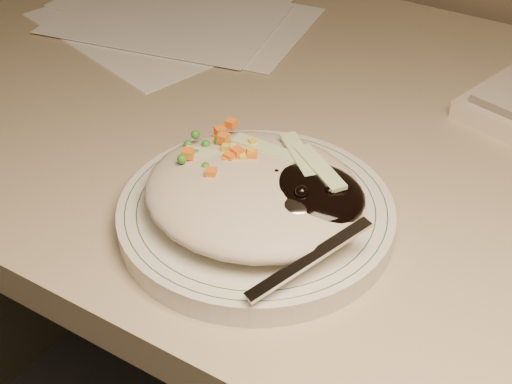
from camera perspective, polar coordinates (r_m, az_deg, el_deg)
The scene contains 5 objects.
desk at distance 0.89m, azimuth 9.07°, elevation -6.56°, with size 1.40×0.70×0.74m.
plate at distance 0.63m, azimuth 0.00°, elevation -1.86°, with size 0.24×0.24×0.02m, color silver.
plate_rim at distance 0.63m, azimuth -0.00°, elevation -1.16°, with size 0.23×0.23×0.00m.
meal at distance 0.61m, azimuth 0.31°, elevation 0.25°, with size 0.21×0.19×0.05m.
papers at distance 1.03m, azimuth -6.82°, elevation 13.78°, with size 0.39×0.33×0.00m.
Camera 1 is at (0.21, 0.77, 1.15)m, focal length 50.00 mm.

